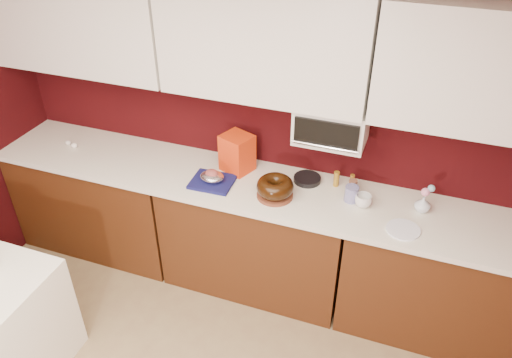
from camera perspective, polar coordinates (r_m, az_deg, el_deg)
The scene contains 29 objects.
wall_back at distance 3.50m, azimuth 1.77°, elevation 6.78°, with size 4.00×0.02×2.50m, color #330709.
base_cabinet_left at distance 4.26m, azimuth -17.10°, elevation -2.34°, with size 1.31×0.58×0.86m, color #47220E.
base_cabinet_center at distance 3.72m, azimuth 0.03°, elevation -6.62°, with size 1.31×0.58×0.86m, color #47220E.
base_cabinet_right at distance 3.61m, azimuth 20.74°, elevation -10.91°, with size 1.31×0.58×0.86m, color #47220E.
countertop at distance 3.44m, azimuth 0.04°, elevation -0.94°, with size 4.00×0.62×0.04m, color white.
upper_cabinet_left at distance 3.75m, azimuth -19.57°, elevation 16.70°, with size 1.31×0.33×0.70m, color white.
upper_cabinet_center at distance 3.12m, azimuth 0.98°, elevation 15.29°, with size 1.31×0.33×0.70m, color white.
upper_cabinet_right at distance 2.99m, azimuth 26.37°, elevation 10.94°, with size 1.31×0.33×0.70m, color white.
toaster_oven at distance 3.22m, azimuth 8.65°, elevation 6.32°, with size 0.45×0.30×0.25m, color white.
toaster_oven_door at distance 3.08m, azimuth 8.00°, elevation 5.02°, with size 0.40×0.02×0.18m, color black.
toaster_oven_handle at distance 3.10m, azimuth 7.83°, elevation 3.69°, with size 0.02×0.02×0.42m, color silver.
cake_base at distance 3.31m, azimuth 2.17°, elevation -1.84°, with size 0.24×0.24×0.02m, color brown.
bundt_cake at distance 3.27m, azimuth 2.19°, elevation -0.87°, with size 0.25×0.25×0.10m, color black.
navy_towel at distance 3.45m, azimuth -5.01°, elevation -0.33°, with size 0.29×0.24×0.02m, color #151752.
foil_ham_nest at distance 3.43m, azimuth -5.05°, elevation 0.28°, with size 0.17×0.14×0.06m, color silver.
roasted_ham at distance 3.41m, azimuth -5.07°, elevation 0.63°, with size 0.09×0.08×0.06m, color #9D4A48.
pandoro_box at distance 3.52m, azimuth -2.16°, elevation 3.01°, with size 0.20×0.18×0.27m, color red.
dark_pan at distance 3.48m, azimuth 5.88°, elevation 0.00°, with size 0.19×0.19×0.03m, color black.
coffee_mug at distance 3.28m, azimuth 12.17°, elevation -2.31°, with size 0.09×0.09×0.10m, color silver.
blue_jar at distance 3.31m, azimuth 10.85°, elevation -1.67°, with size 0.09×0.09×0.11m, color navy.
flower_vase at distance 3.33m, azimuth 18.53°, elevation -2.65°, with size 0.08×0.08×0.12m, color silver.
flower_pink at distance 3.28m, azimuth 18.81°, elevation -1.42°, with size 0.05×0.05×0.05m, color pink.
flower_blue at distance 3.29m, azimuth 19.41°, elevation -1.01°, with size 0.05×0.05×0.05m, color #82B8D0.
china_plate at distance 3.17m, azimuth 16.47°, elevation -5.57°, with size 0.21×0.21×0.01m, color white.
amber_bottle at distance 3.43m, azimuth 9.17°, elevation 0.02°, with size 0.04×0.04×0.11m, color olive.
paper_cup at distance 3.41m, azimuth 11.00°, elevation -0.75°, with size 0.06×0.06×0.09m, color brown.
egg_left at distance 4.09m, azimuth -20.06°, elevation 3.63°, with size 0.05×0.04×0.04m, color white.
egg_right at distance 4.15m, azimuth -20.67°, elevation 3.92°, with size 0.05×0.04×0.04m, color silver.
amber_bottle_tall at distance 3.43m, azimuth 10.91°, elevation -0.26°, with size 0.03×0.03×0.10m, color brown.
Camera 1 is at (0.96, -0.71, 2.86)m, focal length 35.00 mm.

